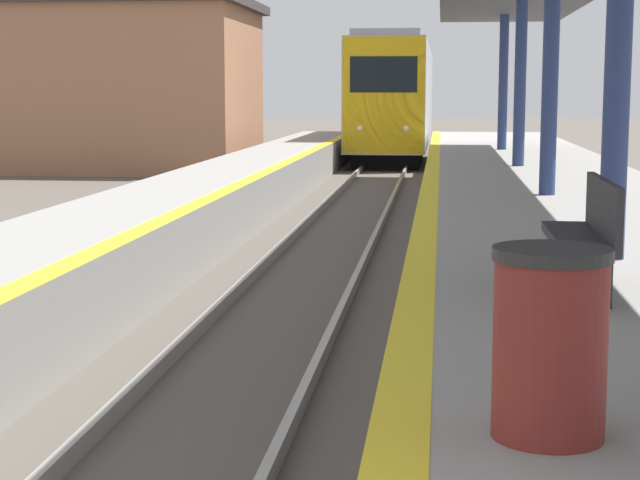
{
  "coord_description": "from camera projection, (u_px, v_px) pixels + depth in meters",
  "views": [
    {
      "loc": [
        1.83,
        -2.23,
        2.61
      ],
      "look_at": [
        -0.15,
        15.29,
        0.12
      ],
      "focal_mm": 60.0,
      "sensor_mm": 36.0,
      "label": 1
    }
  ],
  "objects": [
    {
      "name": "train",
      "position": [
        397.0,
        97.0,
        44.22
      ],
      "size": [
        2.64,
        21.92,
        4.54
      ],
      "color": "black",
      "rests_on": "ground"
    },
    {
      "name": "bench",
      "position": [
        587.0,
        233.0,
        8.63
      ],
      "size": [
        0.44,
        1.63,
        0.92
      ],
      "color": "#28282D",
      "rests_on": "platform_right"
    },
    {
      "name": "station_building",
      "position": [
        94.0,
        85.0,
        35.22
      ],
      "size": [
        10.64,
        7.11,
        5.48
      ],
      "color": "#9E6B4C",
      "rests_on": "ground"
    },
    {
      "name": "trash_bin",
      "position": [
        550.0,
        343.0,
        5.0
      ],
      "size": [
        0.56,
        0.56,
        0.91
      ],
      "color": "maroon",
      "rests_on": "platform_right"
    }
  ]
}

